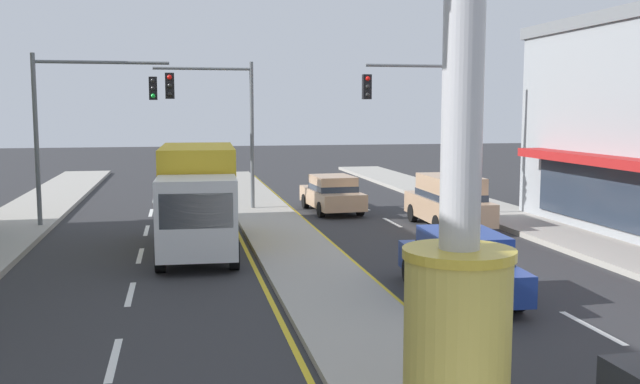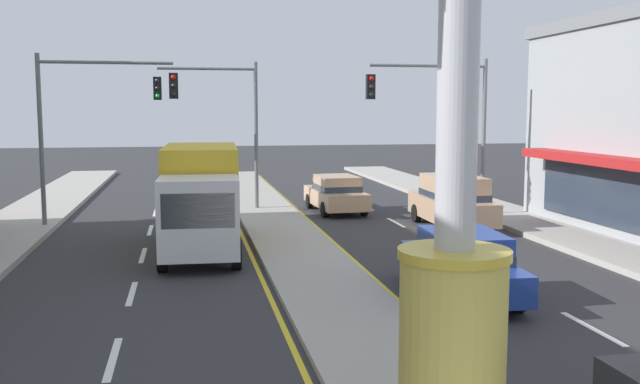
{
  "view_description": "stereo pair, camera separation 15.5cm",
  "coord_description": "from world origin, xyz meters",
  "px_view_note": "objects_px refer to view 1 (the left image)",
  "views": [
    {
      "loc": [
        -3.36,
        -2.95,
        4.26
      ],
      "look_at": [
        -0.57,
        10.92,
        2.6
      ],
      "focal_mm": 39.69,
      "sensor_mm": 36.0,
      "label": 1
    },
    {
      "loc": [
        -3.21,
        -2.97,
        4.26
      ],
      "look_at": [
        -0.57,
        10.92,
        2.6
      ],
      "focal_mm": 39.69,
      "sensor_mm": 36.0,
      "label": 2
    }
  ],
  "objects_px": {
    "traffic_light_median_far": "(215,111)",
    "box_truck_far_right_lane": "(198,195)",
    "traffic_light_left_side": "(88,110)",
    "sedan_near_right_lane": "(460,263)",
    "district_sign": "(462,143)",
    "suv_near_left_lane": "(449,201)",
    "traffic_light_right_side": "(438,110)",
    "sedan_far_left_oncoming": "(332,193)"
  },
  "relations": [
    {
      "from": "traffic_light_median_far",
      "to": "box_truck_far_right_lane",
      "type": "relative_size",
      "value": 0.89
    },
    {
      "from": "traffic_light_left_side",
      "to": "sedan_near_right_lane",
      "type": "bearing_deg",
      "value": -50.66
    },
    {
      "from": "district_sign",
      "to": "suv_near_left_lane",
      "type": "xyz_separation_m",
      "value": [
        6.17,
        15.8,
        -2.86
      ]
    },
    {
      "from": "traffic_light_median_far",
      "to": "traffic_light_left_side",
      "type": "bearing_deg",
      "value": -145.16
    },
    {
      "from": "suv_near_left_lane",
      "to": "traffic_light_median_far",
      "type": "bearing_deg",
      "value": 145.17
    },
    {
      "from": "traffic_light_right_side",
      "to": "traffic_light_left_side",
      "type": "bearing_deg",
      "value": 178.68
    },
    {
      "from": "traffic_light_right_side",
      "to": "sedan_far_left_oncoming",
      "type": "distance_m",
      "value": 5.62
    },
    {
      "from": "traffic_light_median_far",
      "to": "sedan_near_right_lane",
      "type": "relative_size",
      "value": 1.41
    },
    {
      "from": "sedan_near_right_lane",
      "to": "traffic_light_left_side",
      "type": "bearing_deg",
      "value": 129.34
    },
    {
      "from": "traffic_light_left_side",
      "to": "suv_near_left_lane",
      "type": "relative_size",
      "value": 1.34
    },
    {
      "from": "traffic_light_median_far",
      "to": "sedan_far_left_oncoming",
      "type": "bearing_deg",
      "value": -11.12
    },
    {
      "from": "sedan_near_right_lane",
      "to": "traffic_light_right_side",
      "type": "bearing_deg",
      "value": 72.06
    },
    {
      "from": "sedan_near_right_lane",
      "to": "box_truck_far_right_lane",
      "type": "distance_m",
      "value": 8.8
    },
    {
      "from": "district_sign",
      "to": "traffic_light_median_far",
      "type": "xyz_separation_m",
      "value": [
        -1.83,
        21.37,
        0.35
      ]
    },
    {
      "from": "sedan_far_left_oncoming",
      "to": "box_truck_far_right_lane",
      "type": "bearing_deg",
      "value": -129.01
    },
    {
      "from": "traffic_light_right_side",
      "to": "box_truck_far_right_lane",
      "type": "height_order",
      "value": "traffic_light_right_side"
    },
    {
      "from": "traffic_light_left_side",
      "to": "district_sign",
      "type": "bearing_deg",
      "value": -70.41
    },
    {
      "from": "traffic_light_median_far",
      "to": "suv_near_left_lane",
      "type": "xyz_separation_m",
      "value": [
        8.0,
        -5.57,
        -3.21
      ]
    },
    {
      "from": "traffic_light_right_side",
      "to": "traffic_light_median_far",
      "type": "relative_size",
      "value": 1.0
    },
    {
      "from": "suv_near_left_lane",
      "to": "traffic_light_left_side",
      "type": "bearing_deg",
      "value": 169.49
    },
    {
      "from": "district_sign",
      "to": "sedan_far_left_oncoming",
      "type": "relative_size",
      "value": 1.81
    },
    {
      "from": "traffic_light_right_side",
      "to": "sedan_near_right_lane",
      "type": "relative_size",
      "value": 1.41
    },
    {
      "from": "sedan_near_right_lane",
      "to": "sedan_far_left_oncoming",
      "type": "relative_size",
      "value": 1.0
    },
    {
      "from": "traffic_light_left_side",
      "to": "traffic_light_median_far",
      "type": "bearing_deg",
      "value": 34.84
    },
    {
      "from": "box_truck_far_right_lane",
      "to": "traffic_light_left_side",
      "type": "bearing_deg",
      "value": 127.71
    },
    {
      "from": "district_sign",
      "to": "box_truck_far_right_lane",
      "type": "relative_size",
      "value": 1.14
    },
    {
      "from": "traffic_light_median_far",
      "to": "suv_near_left_lane",
      "type": "bearing_deg",
      "value": -34.83
    },
    {
      "from": "sedan_near_right_lane",
      "to": "sedan_far_left_oncoming",
      "type": "bearing_deg",
      "value": 89.97
    },
    {
      "from": "district_sign",
      "to": "traffic_light_right_side",
      "type": "distance_m",
      "value": 18.99
    },
    {
      "from": "traffic_light_median_far",
      "to": "sedan_far_left_oncoming",
      "type": "relative_size",
      "value": 1.41
    },
    {
      "from": "traffic_light_right_side",
      "to": "suv_near_left_lane",
      "type": "relative_size",
      "value": 1.34
    },
    {
      "from": "sedan_far_left_oncoming",
      "to": "sedan_near_right_lane",
      "type": "bearing_deg",
      "value": -90.03
    },
    {
      "from": "box_truck_far_right_lane",
      "to": "sedan_far_left_oncoming",
      "type": "xyz_separation_m",
      "value": [
        5.69,
        7.02,
        -0.91
      ]
    },
    {
      "from": "sedan_far_left_oncoming",
      "to": "suv_near_left_lane",
      "type": "bearing_deg",
      "value": -54.63
    },
    {
      "from": "traffic_light_left_side",
      "to": "suv_near_left_lane",
      "type": "xyz_separation_m",
      "value": [
        12.63,
        -2.34,
        -3.26
      ]
    },
    {
      "from": "traffic_light_median_far",
      "to": "box_truck_far_right_lane",
      "type": "xyz_separation_m",
      "value": [
        -0.98,
        -7.94,
        -2.5
      ]
    },
    {
      "from": "sedan_near_right_lane",
      "to": "suv_near_left_lane",
      "type": "relative_size",
      "value": 0.95
    },
    {
      "from": "district_sign",
      "to": "sedan_near_right_lane",
      "type": "bearing_deg",
      "value": 67.02
    },
    {
      "from": "district_sign",
      "to": "suv_near_left_lane",
      "type": "distance_m",
      "value": 17.21
    },
    {
      "from": "traffic_light_left_side",
      "to": "suv_near_left_lane",
      "type": "distance_m",
      "value": 13.25
    },
    {
      "from": "district_sign",
      "to": "suv_near_left_lane",
      "type": "relative_size",
      "value": 1.71
    },
    {
      "from": "traffic_light_left_side",
      "to": "box_truck_far_right_lane",
      "type": "xyz_separation_m",
      "value": [
        3.65,
        -4.72,
        -2.55
      ]
    }
  ]
}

